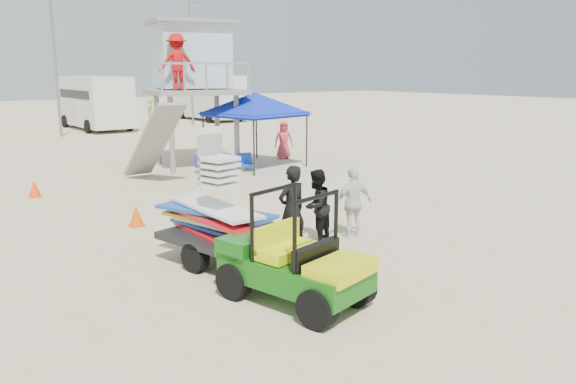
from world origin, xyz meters
TOP-DOWN VIEW (x-y plane):
  - ground at (0.00, 0.00)m, footprint 140.00×140.00m
  - utility_cart at (-0.80, 1.13)m, footprint 1.63×2.52m
  - surf_trailer at (-0.80, 3.46)m, footprint 1.86×2.78m
  - man_left at (0.72, 3.16)m, footprint 0.66×0.45m
  - man_mid at (1.57, 3.41)m, footprint 0.93×0.84m
  - man_right at (2.42, 3.16)m, footprint 0.96×0.52m
  - lifeguard_tower at (4.12, 13.70)m, footprint 3.95×3.95m
  - canopy_blue at (5.98, 12.19)m, footprint 3.36×3.36m
  - cone_near at (-0.99, 6.94)m, footprint 0.34×0.34m
  - cone_far at (-2.10, 11.71)m, footprint 0.34×0.34m
  - beach_chair_b at (3.68, 12.08)m, footprint 0.67×0.73m
  - beach_chair_c at (5.22, 11.70)m, footprint 0.68×0.74m
  - rv_mid_right at (6.00, 29.99)m, footprint 2.64×7.00m
  - rv_far_right at (15.00, 31.49)m, footprint 2.64×6.60m
  - light_pole_left at (3.00, 27.00)m, footprint 0.14×0.14m
  - light_pole_right at (12.00, 28.50)m, footprint 0.14×0.14m
  - distant_beachgoers at (8.82, 20.88)m, footprint 2.56×17.97m

SIDE VIEW (x-z plane):
  - ground at x=0.00m, z-range 0.00..0.00m
  - cone_near at x=-0.99m, z-range 0.00..0.50m
  - cone_far at x=-2.10m, z-range 0.00..0.50m
  - beach_chair_b at x=3.68m, z-range -0.01..0.63m
  - beach_chair_c at x=5.22m, z-range -0.01..0.63m
  - man_right at x=2.42m, z-range 0.00..1.56m
  - man_mid at x=1.57m, z-range 0.00..1.57m
  - distant_beachgoers at x=8.82m, z-range -0.06..1.70m
  - utility_cart at x=-0.80m, z-range -0.06..1.70m
  - man_left at x=0.72m, z-range 0.00..1.77m
  - surf_trailer at x=-0.80m, z-range -0.21..2.06m
  - rv_far_right at x=15.00m, z-range 0.17..3.42m
  - rv_mid_right at x=6.00m, z-range 0.17..3.42m
  - canopy_blue at x=5.98m, z-range 1.06..4.26m
  - lifeguard_tower at x=4.12m, z-range 1.29..6.55m
  - light_pole_left at x=3.00m, z-range 0.00..8.00m
  - light_pole_right at x=12.00m, z-range 0.00..8.00m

